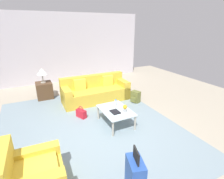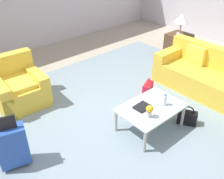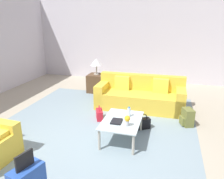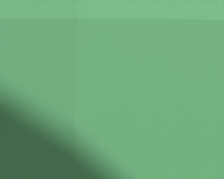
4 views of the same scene
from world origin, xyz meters
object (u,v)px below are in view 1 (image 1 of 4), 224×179
Objects in this scene: water_bottle at (116,103)px; coffee_table_book at (115,112)px; table_lamp at (42,72)px; suitcase_blue at (135,176)px; handbag_black at (117,109)px; coffee_table at (116,112)px; flower_vase at (125,108)px; handbag_red at (81,113)px; side_table at (45,90)px; couch at (95,92)px; backpack_olive at (135,97)px.

coffee_table_book is (-0.32, 0.18, -0.08)m from water_bottle.
table_lamp reaches higher than suitcase_blue.
coffee_table is at bearing 148.72° from handbag_black.
flower_vase is (-0.10, -0.23, 0.11)m from coffee_table_book.
handbag_red is (-2.03, -0.77, -0.87)m from table_lamp.
handbag_black is at bearing -100.82° from handbag_red.
flower_vase reaches higher than side_table.
table_lamp is 1.48× the size of handbag_red.
coffee_table reaches higher than handbag_red.
couch is at bearing -122.25° from table_lamp.
coffee_table_book is 1.79m from backpack_olive.
suitcase_blue is (-1.78, 0.85, -0.20)m from flower_vase.
couch is at bearing 11.30° from handbag_black.
coffee_table is at bearing 153.43° from water_bottle.
handbag_red is 0.89× the size of backpack_olive.
handbag_red is at bearing 79.18° from handbag_black.
water_bottle is 0.42m from flower_vase.
suitcase_blue is at bearing 157.86° from handbag_black.
handbag_red is at bearing 0.62° from suitcase_blue.
water_bottle is 3.09m from table_lamp.
side_table is (3.02, 1.65, -0.26)m from flower_vase.
water_bottle is 0.51× the size of backpack_olive.
handbag_black is at bearing -140.44° from side_table.
backpack_olive is (0.22, -2.02, 0.06)m from handbag_red.
coffee_table is at bearing -151.82° from side_table.
flower_vase is at bearing -151.35° from side_table.
flower_vase is 3.47m from table_lamp.
handbag_black is at bearing -22.14° from suitcase_blue.
couch is 11.31× the size of flower_vase.
suitcase_blue is 2.37× the size of handbag_red.
flower_vase reaches higher than handbag_red.
water_bottle is (0.20, -0.10, 0.15)m from coffee_table.
suitcase_blue reaches higher than flower_vase.
water_bottle is 0.57× the size of handbag_red.
water_bottle is at bearing -26.57° from coffee_table.
backpack_olive is (3.00, -1.99, -0.16)m from suitcase_blue.
handbag_black is (0.57, -0.34, -0.25)m from coffee_table.
handbag_red is at bearing 43.37° from coffee_table.
water_bottle reaches higher than handbag_red.
side_table is (1.01, 1.60, -0.01)m from couch.
coffee_table_book is at bearing 150.64° from water_bottle.
side_table is at bearing 31.61° from water_bottle.
coffee_table reaches higher than backpack_olive.
handbag_black is 1.04m from backpack_olive.
table_lamp reaches higher than flower_vase.
couch is 1.89m from side_table.
coffee_table_book is at bearing -143.94° from handbag_red.
handbag_red is 1.00× the size of handbag_black.
flower_vase is at bearing -145.71° from coffee_table.
side_table is at bearing 23.66° from coffee_table_book.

